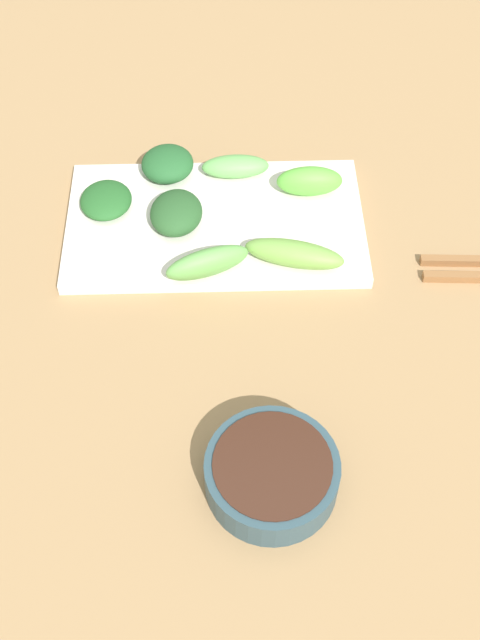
{
  "coord_description": "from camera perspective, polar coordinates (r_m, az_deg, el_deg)",
  "views": [
    {
      "loc": [
        -0.41,
        0.01,
        0.59
      ],
      "look_at": [
        -0.0,
        0.0,
        0.05
      ],
      "focal_mm": 44.87,
      "sensor_mm": 36.0,
      "label": 1
    }
  ],
  "objects": [
    {
      "name": "sauce_bowl",
      "position": [
        0.61,
        2.29,
        -10.86
      ],
      "size": [
        0.1,
        0.1,
        0.03
      ],
      "color": "#2F4853",
      "rests_on": "tabletop"
    },
    {
      "name": "broccoli_leafy_2",
      "position": [
        0.77,
        -4.57,
        7.63
      ],
      "size": [
        0.06,
        0.06,
        0.03
      ],
      "primitive_type": "ellipsoid",
      "rotation": [
        0.0,
        0.0,
        -0.1
      ],
      "color": "#285428",
      "rests_on": "serving_plate"
    },
    {
      "name": "broccoli_leafy_5",
      "position": [
        0.82,
        -5.2,
        11.03
      ],
      "size": [
        0.07,
        0.07,
        0.03
      ],
      "primitive_type": "ellipsoid",
      "rotation": [
        0.0,
        0.0,
        -0.33
      ],
      "color": "#245A2B",
      "rests_on": "serving_plate"
    },
    {
      "name": "broccoli_stalk_4",
      "position": [
        0.73,
        3.89,
        4.73
      ],
      "size": [
        0.05,
        0.1,
        0.02
      ],
      "primitive_type": "ellipsoid",
      "rotation": [
        0.0,
        0.0,
        -0.25
      ],
      "color": "#73A846",
      "rests_on": "serving_plate"
    },
    {
      "name": "broccoli_stalk_0",
      "position": [
        0.79,
        4.98,
        9.84
      ],
      "size": [
        0.03,
        0.06,
        0.03
      ],
      "primitive_type": "ellipsoid",
      "rotation": [
        0.0,
        0.0,
        -0.0
      ],
      "color": "#5FB93E",
      "rests_on": "serving_plate"
    },
    {
      "name": "broccoli_leafy_1",
      "position": [
        0.79,
        -9.54,
        8.43
      ],
      "size": [
        0.06,
        0.05,
        0.02
      ],
      "primitive_type": "ellipsoid",
      "rotation": [
        0.0,
        0.0,
        -0.02
      ],
      "color": "#255D27",
      "rests_on": "serving_plate"
    },
    {
      "name": "broccoli_stalk_6",
      "position": [
        0.72,
        -2.34,
        4.11
      ],
      "size": [
        0.05,
        0.08,
        0.03
      ],
      "primitive_type": "ellipsoid",
      "rotation": [
        0.0,
        0.0,
        0.34
      ],
      "color": "#62A14D",
      "rests_on": "serving_plate"
    },
    {
      "name": "serving_plate",
      "position": [
        0.78,
        -1.78,
        6.89
      ],
      "size": [
        0.16,
        0.29,
        0.01
      ],
      "primitive_type": "cube",
      "color": "silver",
      "rests_on": "tabletop"
    },
    {
      "name": "tabletop",
      "position": [
        0.71,
        0.04,
        -1.77
      ],
      "size": [
        2.1,
        2.1,
        0.02
      ],
      "primitive_type": "cube",
      "color": "#9F7A51",
      "rests_on": "ground"
    },
    {
      "name": "broccoli_stalk_3",
      "position": [
        0.81,
        -0.52,
        10.89
      ],
      "size": [
        0.03,
        0.07,
        0.02
      ],
      "primitive_type": "ellipsoid",
      "rotation": [
        0.0,
        0.0,
        0.02
      ],
      "color": "#69AF58",
      "rests_on": "serving_plate"
    }
  ]
}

